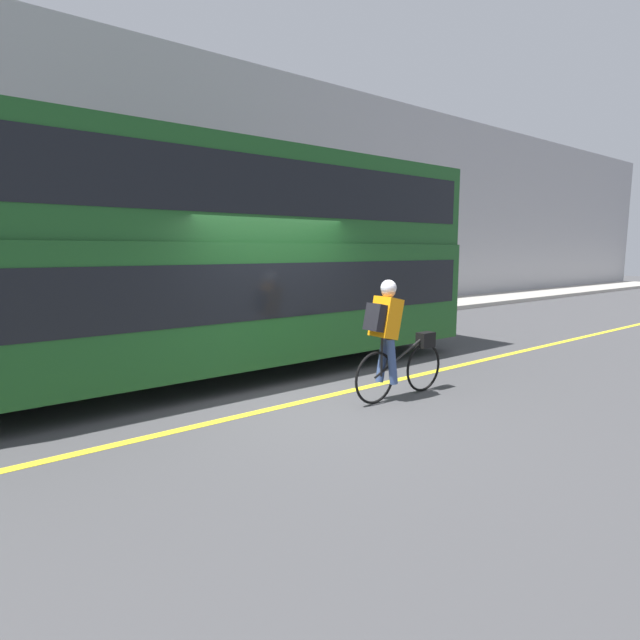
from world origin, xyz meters
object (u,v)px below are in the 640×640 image
at_px(bus, 219,252).
at_px(street_sign_post, 37,272).
at_px(cyclist_on_bike, 392,336).
at_px(trash_bin, 345,298).

distance_m(bus, street_sign_post, 4.61).
distance_m(cyclist_on_bike, trash_bin, 8.52).
bearing_deg(trash_bin, street_sign_post, -179.96).
height_order(trash_bin, street_sign_post, street_sign_post).
xyz_separation_m(trash_bin, street_sign_post, (-8.23, -0.01, 1.00)).
xyz_separation_m(bus, trash_bin, (6.27, 4.17, -1.41)).
bearing_deg(bus, street_sign_post, 115.15).
distance_m(bus, trash_bin, 7.66).
bearing_deg(cyclist_on_bike, street_sign_post, 114.75).
xyz_separation_m(bus, cyclist_on_bike, (1.20, -2.67, -1.12)).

